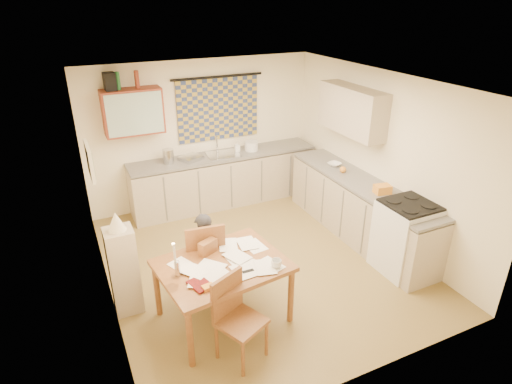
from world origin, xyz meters
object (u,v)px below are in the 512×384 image
counter_back (225,179)px  person (204,254)px  counter_right (358,209)px  stove (405,237)px  shelf_stand (124,271)px  chair_far (204,270)px  dining_table (223,291)px

counter_back → person: person is taller
counter_right → person: 2.61m
stove → shelf_stand: (-3.54, 0.76, 0.04)m
stove → person: size_ratio=0.91×
stove → person: (-2.59, 0.69, 0.05)m
stove → chair_far: bearing=165.1°
counter_right → person: bearing=-173.0°
stove → dining_table: stove is taller
stove → shelf_stand: size_ratio=0.92×
chair_far → person: size_ratio=0.93×
counter_right → person: size_ratio=2.66×
dining_table → counter_back: bearing=61.0°
counter_right → stove: 1.01m
dining_table → counter_right: bearing=11.8°
dining_table → chair_far: size_ratio=1.44×
person → shelf_stand: (-0.95, 0.07, -0.01)m
stove → dining_table: (-2.56, 0.13, -0.12)m
dining_table → shelf_stand: (-0.98, 0.63, 0.17)m
stove → shelf_stand: 3.62m
counter_back → chair_far: 2.55m
counter_back → person: (-1.17, -2.27, 0.10)m
counter_back → stove: bearing=-64.3°
dining_table → person: bearing=86.0°
stove → dining_table: bearing=177.1°
counter_back → shelf_stand: (-2.12, -2.20, 0.09)m
counter_back → dining_table: size_ratio=2.23×
counter_back → counter_right: size_ratio=1.12×
shelf_stand → stove: bearing=-12.0°
counter_back → stove: stove is taller
stove → person: person is taller
dining_table → chair_far: (-0.03, 0.56, -0.06)m
counter_back → shelf_stand: size_ratio=3.02×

